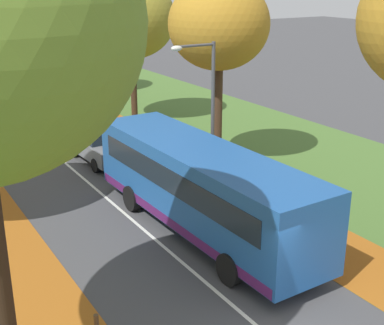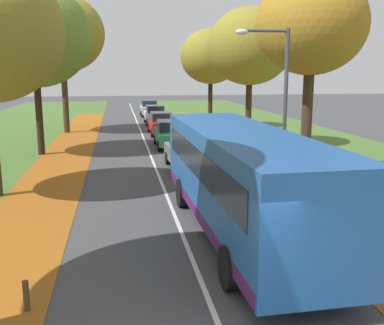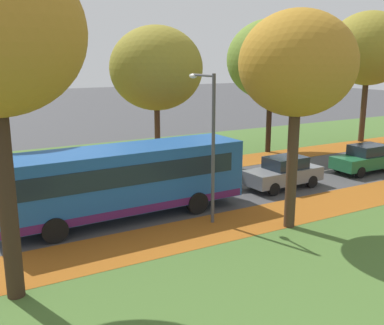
{
  "view_description": "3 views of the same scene",
  "coord_description": "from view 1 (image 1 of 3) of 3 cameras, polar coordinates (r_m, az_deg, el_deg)",
  "views": [
    {
      "loc": [
        -7.3,
        -7.61,
        8.31
      ],
      "look_at": [
        1.9,
        7.39,
        2.15
      ],
      "focal_mm": 50.0,
      "sensor_mm": 36.0,
      "label": 1
    },
    {
      "loc": [
        -1.71,
        -5.56,
        4.6
      ],
      "look_at": [
        0.87,
        10.08,
        1.36
      ],
      "focal_mm": 42.0,
      "sensor_mm": 36.0,
      "label": 2
    },
    {
      "loc": [
        18.67,
        -0.02,
        6.6
      ],
      "look_at": [
        1.42,
        9.76,
        1.94
      ],
      "focal_mm": 42.0,
      "sensor_mm": 36.0,
      "label": 3
    }
  ],
  "objects": [
    {
      "name": "car_white_fourth_in_line",
      "position": [
        43.03,
        -19.41,
        8.17
      ],
      "size": [
        1.86,
        4.24,
        1.62
      ],
      "color": "silver",
      "rests_on": "ground"
    },
    {
      "name": "car_grey_lead",
      "position": [
        25.52,
        -9.89,
        1.91
      ],
      "size": [
        1.91,
        4.26,
        1.62
      ],
      "color": "slate",
      "rests_on": "ground"
    },
    {
      "name": "tree_right_near",
      "position": [
        23.46,
        2.89,
        14.42
      ],
      "size": [
        4.35,
        4.35,
        8.33
      ],
      "color": "#422D1E",
      "rests_on": "ground"
    },
    {
      "name": "tree_right_mid",
      "position": [
        31.68,
        -6.5,
        15.0
      ],
      "size": [
        5.07,
        5.07,
        8.31
      ],
      "color": "#382619",
      "rests_on": "ground"
    },
    {
      "name": "car_green_following",
      "position": [
        31.29,
        -14.5,
        4.8
      ],
      "size": [
        1.79,
        4.2,
        1.62
      ],
      "color": "#1E6038",
      "rests_on": "ground"
    },
    {
      "name": "car_red_third_in_line",
      "position": [
        36.62,
        -17.19,
        6.61
      ],
      "size": [
        1.83,
        4.22,
        1.62
      ],
      "color": "#B21919",
      "rests_on": "ground"
    },
    {
      "name": "grass_verge_right",
      "position": [
        33.22,
        -0.65,
        4.81
      ],
      "size": [
        12.0,
        90.0,
        0.01
      ],
      "primitive_type": "cube",
      "color": "#476B2D",
      "rests_on": "ground"
    },
    {
      "name": "streetlamp_right",
      "position": [
        20.64,
        1.48,
        6.48
      ],
      "size": [
        1.89,
        0.28,
        6.0
      ],
      "color": "#47474C",
      "rests_on": "ground"
    },
    {
      "name": "tree_right_far",
      "position": [
        40.23,
        -13.02,
        15.1
      ],
      "size": [
        4.82,
        4.82,
        7.89
      ],
      "color": "black",
      "rests_on": "ground"
    },
    {
      "name": "bus",
      "position": [
        17.85,
        1.02,
        -2.44
      ],
      "size": [
        2.85,
        10.46,
        2.98
      ],
      "color": "#1E5199",
      "rests_on": "ground"
    },
    {
      "name": "road_centre_line",
      "position": [
        29.74,
        -16.05,
        2.3
      ],
      "size": [
        0.12,
        80.0,
        0.01
      ],
      "primitive_type": "cube",
      "color": "silver",
      "rests_on": "ground"
    },
    {
      "name": "leaf_litter_right",
      "position": [
        26.03,
        -2.55,
        0.67
      ],
      "size": [
        2.8,
        60.0,
        0.0
      ],
      "primitive_type": "cube",
      "color": "#9E5619",
      "rests_on": "grass_verge_right"
    }
  ]
}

